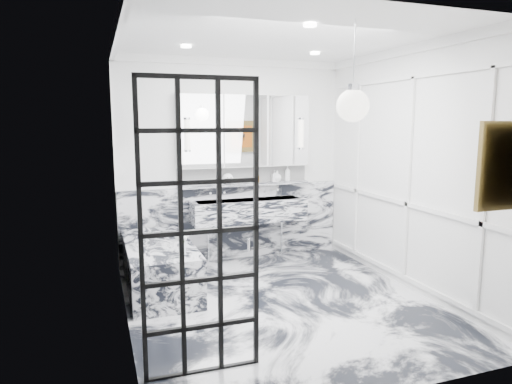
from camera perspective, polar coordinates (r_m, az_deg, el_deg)
name	(u,v)px	position (r m, az deg, el deg)	size (l,w,h in m)	color
floor	(281,303)	(5.10, 3.13, -13.72)	(3.60, 3.60, 0.00)	silver
ceiling	(283,35)	(4.78, 3.43, 18.99)	(3.60, 3.60, 0.00)	white
wall_back	(233,161)	(6.43, -2.91, 3.89)	(3.60, 3.60, 0.00)	white
wall_front	(385,205)	(3.17, 15.86, -1.62)	(3.60, 3.60, 0.00)	white
wall_left	(122,182)	(4.39, -16.41, 1.19)	(3.60, 3.60, 0.00)	white
wall_right	(410,170)	(5.55, 18.72, 2.63)	(3.60, 3.60, 0.00)	white
marble_clad_back	(234,222)	(6.54, -2.79, -3.79)	(3.18, 0.05, 1.05)	silver
marble_clad_left	(124,188)	(4.40, -16.18, 0.43)	(0.02, 3.56, 2.68)	silver
panel_molding	(408,179)	(5.55, 18.51, 1.60)	(0.03, 3.40, 2.30)	white
soap_bottle_a	(287,173)	(6.64, 3.95, 2.33)	(0.09, 0.09, 0.23)	#8C5919
soap_bottle_b	(274,176)	(6.56, 2.32, 2.00)	(0.08, 0.08, 0.17)	#4C4C51
soap_bottle_c	(277,176)	(6.58, 2.64, 1.99)	(0.12, 0.12, 0.16)	silver
face_pot	(228,179)	(6.34, -3.54, 1.68)	(0.15, 0.15, 0.15)	white
amber_bottle	(258,179)	(6.48, 0.26, 1.62)	(0.04, 0.04, 0.10)	#8C5919
flower_vase	(182,249)	(4.96, -9.20, -7.01)	(0.08, 0.08, 0.12)	silver
crittall_door	(201,232)	(3.47, -6.94, -4.96)	(0.88, 0.04, 2.27)	black
pendant_light	(353,106)	(3.80, 12.01, 10.51)	(0.26, 0.26, 0.26)	white
trough_sink	(249,210)	(6.34, -0.93, -2.30)	(1.60, 0.45, 0.30)	silver
ledge	(245,185)	(6.44, -1.40, 0.94)	(1.90, 0.14, 0.04)	silver
subway_tile	(243,175)	(6.48, -1.58, 2.20)	(1.90, 0.03, 0.23)	white
mirror_cabinet	(245,131)	(6.38, -1.44, 7.63)	(1.90, 0.16, 1.00)	white
sconce_left	(187,135)	(6.09, -8.58, 7.10)	(0.07, 0.07, 0.40)	white
sconce_right	(301,134)	(6.59, 5.67, 7.29)	(0.07, 0.07, 0.40)	white
bathtub	(160,266)	(5.54, -11.96, -9.01)	(0.75, 1.65, 0.55)	silver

